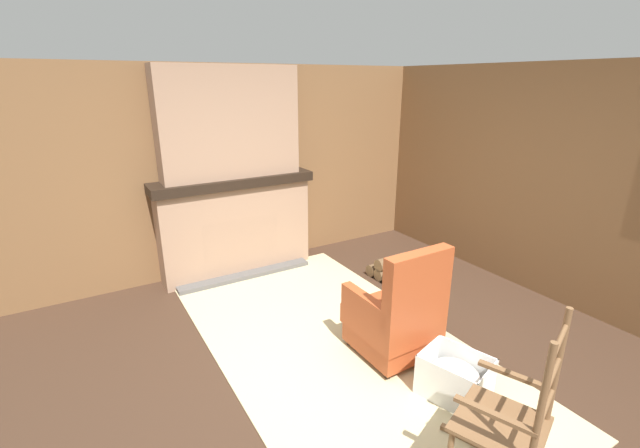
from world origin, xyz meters
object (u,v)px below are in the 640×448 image
at_px(armchair, 396,318).
at_px(oil_lamp_vase, 166,174).
at_px(storage_case, 281,165).
at_px(rocking_chair, 507,431).
at_px(laundry_basket, 455,377).
at_px(firewood_stack, 392,269).

height_order(armchair, oil_lamp_vase, oil_lamp_vase).
bearing_deg(armchair, storage_case, -2.90).
bearing_deg(rocking_chair, oil_lamp_vase, -6.42).
xyz_separation_m(laundry_basket, storage_case, (-3.05, 0.05, 1.11)).
distance_m(laundry_basket, storage_case, 3.25).
height_order(rocking_chair, oil_lamp_vase, oil_lamp_vase).
xyz_separation_m(rocking_chair, firewood_stack, (-2.54, 1.29, -0.30)).
distance_m(armchair, oil_lamp_vase, 2.90).
relative_size(armchair, firewood_stack, 2.27).
xyz_separation_m(armchair, storage_case, (-2.42, 0.11, 0.91)).
bearing_deg(rocking_chair, firewood_stack, -48.24).
bearing_deg(storage_case, rocking_chair, -6.16).
distance_m(rocking_chair, oil_lamp_vase, 3.96).
relative_size(firewood_stack, oil_lamp_vase, 1.52).
distance_m(armchair, laundry_basket, 0.66).
bearing_deg(storage_case, oil_lamp_vase, -90.00).
height_order(armchair, rocking_chair, rocking_chair).
bearing_deg(firewood_stack, storage_case, -143.10).
relative_size(rocking_chair, oil_lamp_vase, 3.81).
height_order(armchair, firewood_stack, armchair).
bearing_deg(firewood_stack, oil_lamp_vase, -117.52).
distance_m(firewood_stack, storage_case, 1.89).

